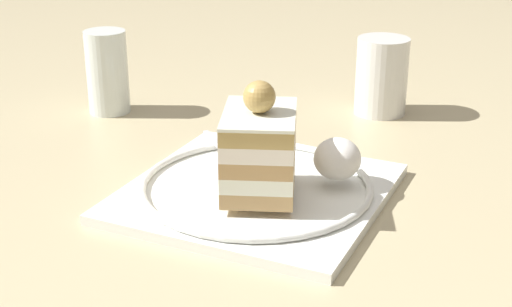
% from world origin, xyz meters
% --- Properties ---
extents(ground_plane, '(2.40, 2.40, 0.00)m').
position_xyz_m(ground_plane, '(0.00, 0.00, 0.00)').
color(ground_plane, tan).
extents(dessert_plate, '(0.25, 0.25, 0.02)m').
position_xyz_m(dessert_plate, '(0.02, 0.02, 0.01)').
color(dessert_plate, white).
rests_on(dessert_plate, ground_plane).
extents(cake_slice, '(0.12, 0.10, 0.11)m').
position_xyz_m(cake_slice, '(0.04, 0.03, 0.06)').
color(cake_slice, tan).
rests_on(cake_slice, dessert_plate).
extents(whipped_cream_dollop, '(0.05, 0.05, 0.04)m').
position_xyz_m(whipped_cream_dollop, '(-0.02, 0.09, 0.04)').
color(whipped_cream_dollop, white).
rests_on(whipped_cream_dollop, dessert_plate).
extents(fork, '(0.09, 0.10, 0.00)m').
position_xyz_m(fork, '(-0.03, -0.04, 0.02)').
color(fork, silver).
rests_on(fork, dessert_plate).
extents(drink_glass_near, '(0.05, 0.05, 0.11)m').
position_xyz_m(drink_glass_near, '(-0.14, -0.27, 0.05)').
color(drink_glass_near, white).
rests_on(drink_glass_near, ground_plane).
extents(drink_glass_far, '(0.07, 0.07, 0.10)m').
position_xyz_m(drink_glass_far, '(-0.28, 0.06, 0.05)').
color(drink_glass_far, white).
rests_on(drink_glass_far, ground_plane).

